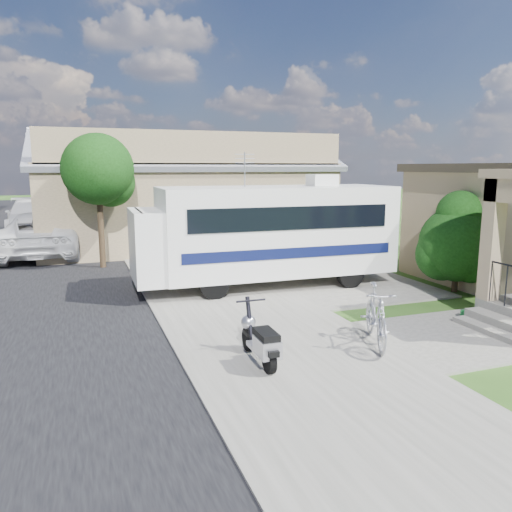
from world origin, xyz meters
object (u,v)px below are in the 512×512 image
object	(u,v)px
scooter	(260,341)
pickup_truck	(41,234)
motorhome	(267,231)
bicycle	(376,318)
shrub	(458,240)
van	(33,217)
garden_hose	(469,317)

from	to	relation	value
scooter	pickup_truck	bearing A→B (deg)	108.16
motorhome	bicycle	world-z (taller)	motorhome
shrub	van	distance (m)	21.14
bicycle	garden_hose	xyz separation A→B (m)	(2.99, 0.75, -0.49)
shrub	pickup_truck	distance (m)	15.25
shrub	scooter	distance (m)	7.80
motorhome	garden_hose	distance (m)	5.81
motorhome	bicycle	xyz separation A→B (m)	(0.16, -5.38, -1.06)
pickup_truck	garden_hose	size ratio (longest dim) A/B	16.19
motorhome	scooter	distance (m)	6.09
van	scooter	bearing A→B (deg)	-80.47
shrub	scooter	world-z (taller)	shrub
garden_hose	bicycle	bearing A→B (deg)	-165.90
pickup_truck	van	xyz separation A→B (m)	(-0.75, 7.12, 0.05)
motorhome	bicycle	bearing A→B (deg)	-87.01
scooter	garden_hose	distance (m)	5.50
shrub	pickup_truck	xyz separation A→B (m)	(-11.27, 10.25, -0.59)
shrub	garden_hose	distance (m)	3.14
bicycle	pickup_truck	xyz separation A→B (m)	(-6.66, 13.32, 0.28)
shrub	bicycle	xyz separation A→B (m)	(-4.61, -3.07, -0.87)
scooter	pickup_truck	size ratio (longest dim) A/B	0.25
scooter	pickup_truck	xyz separation A→B (m)	(-4.23, 13.47, 0.39)
shrub	pickup_truck	bearing A→B (deg)	137.71
shrub	bicycle	world-z (taller)	shrub
shrub	garden_hose	bearing A→B (deg)	-125.04
scooter	van	xyz separation A→B (m)	(-4.98, 20.59, 0.44)
bicycle	garden_hose	bearing A→B (deg)	36.43
scooter	garden_hose	xyz separation A→B (m)	(5.41, 0.90, -0.38)
pickup_truck	garden_hose	bearing A→B (deg)	128.11
scooter	garden_hose	world-z (taller)	scooter
shrub	bicycle	distance (m)	5.61
motorhome	shrub	world-z (taller)	motorhome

